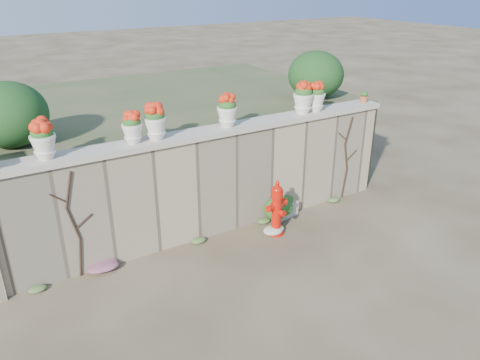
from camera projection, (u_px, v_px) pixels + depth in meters
ground at (264, 274)px, 7.99m from camera, size 80.00×80.00×0.00m
stone_wall at (213, 184)px, 9.00m from camera, size 8.00×0.40×2.00m
wall_cap at (212, 132)px, 8.57m from camera, size 8.10×0.52×0.10m
raised_fill at (152, 138)px, 11.50m from camera, size 9.00×6.00×2.00m
back_shrub_left at (8, 115)px, 7.80m from camera, size 1.30×1.30×1.10m
back_shrub_right at (316, 75)px, 10.93m from camera, size 1.30×1.30×1.10m
vine_left at (74, 224)px, 7.56m from camera, size 0.60×0.04×1.91m
vine_right at (346, 157)px, 10.36m from camera, size 0.60×0.04×1.91m
fire_hydrant at (277, 208)px, 9.02m from camera, size 0.49×0.35×1.12m
planter_box at (285, 207)px, 9.85m from camera, size 0.57×0.39×0.44m
green_shrub at (283, 207)px, 9.58m from camera, size 0.68×0.61×0.65m
magenta_clump at (102, 265)px, 8.04m from camera, size 0.83×0.56×0.22m
white_flowers at (275, 227)px, 9.26m from camera, size 0.57×0.46×0.21m
urn_pot_0 at (43, 140)px, 7.07m from camera, size 0.39×0.39×0.60m
urn_pot_1 at (132, 128)px, 7.74m from camera, size 0.34×0.34×0.54m
urn_pot_2 at (155, 122)px, 7.92m from camera, size 0.39×0.39×0.62m
urn_pot_3 at (227, 111)px, 8.59m from camera, size 0.38×0.38×0.60m
urn_pot_4 at (303, 98)px, 9.42m from camera, size 0.41×0.41×0.64m
urn_pot_5 at (316, 97)px, 9.59m from camera, size 0.38×0.38×0.60m
terracotta_pot at (364, 98)px, 10.31m from camera, size 0.20×0.20×0.24m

